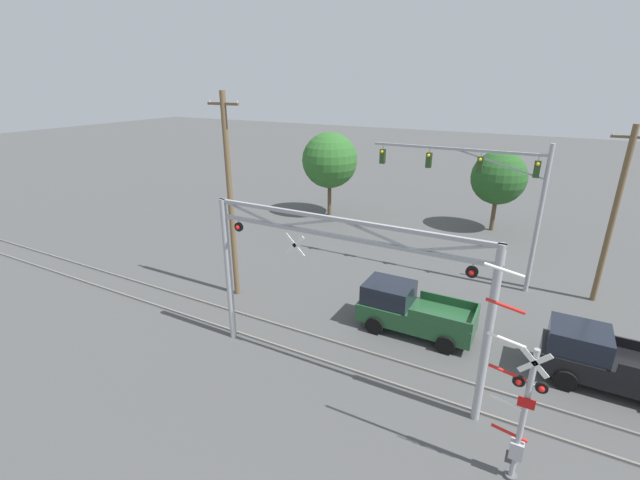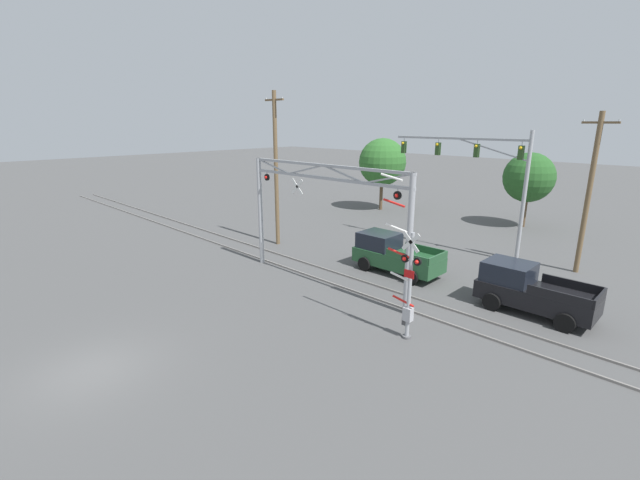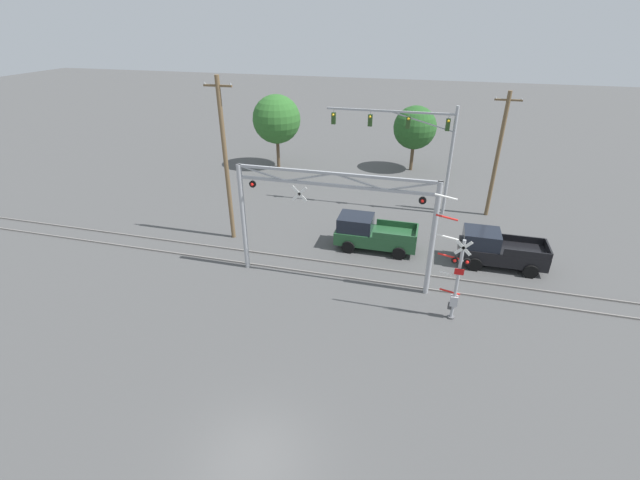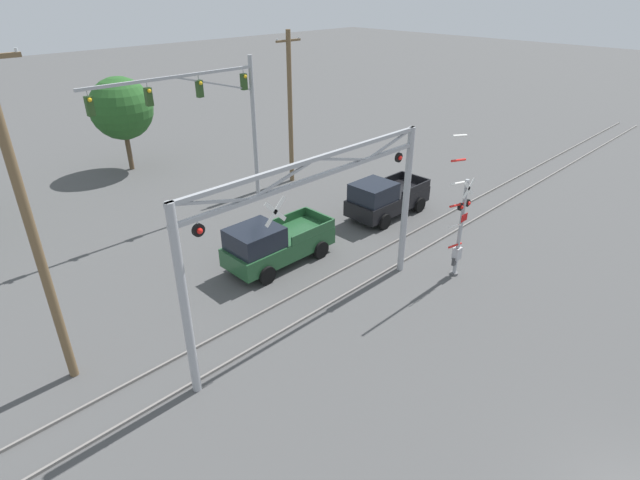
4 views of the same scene
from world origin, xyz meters
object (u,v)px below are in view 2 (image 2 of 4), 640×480
at_px(crossing_signal_mast, 407,284).
at_px(utility_pole_left, 276,168).
at_px(pickup_truck_lead, 393,254).
at_px(traffic_signal_span, 489,170).
at_px(pickup_truck_following, 529,290).
at_px(background_tree_far_left_verge, 529,178).
at_px(crossing_gantry, 323,208).
at_px(utility_pole_right, 589,193).
at_px(background_tree_beyond_span, 382,162).

distance_m(crossing_signal_mast, utility_pole_left, 15.56).
bearing_deg(crossing_signal_mast, pickup_truck_lead, 128.56).
xyz_separation_m(traffic_signal_span, pickup_truck_following, (5.41, -7.10, -4.49)).
bearing_deg(utility_pole_left, pickup_truck_lead, 5.29).
bearing_deg(background_tree_far_left_verge, crossing_signal_mast, -81.20).
bearing_deg(crossing_signal_mast, crossing_gantry, 163.33).
relative_size(crossing_gantry, traffic_signal_span, 1.16).
bearing_deg(crossing_gantry, utility_pole_left, 156.25).
relative_size(pickup_truck_lead, utility_pole_left, 0.49).
height_order(crossing_signal_mast, background_tree_far_left_verge, crossing_signal_mast).
relative_size(pickup_truck_following, background_tree_far_left_verge, 0.81).
distance_m(crossing_gantry, pickup_truck_following, 10.53).
xyz_separation_m(utility_pole_right, background_tree_far_left_verge, (-6.36, 9.35, -0.56)).
xyz_separation_m(crossing_signal_mast, pickup_truck_following, (2.67, 6.04, -1.25)).
bearing_deg(crossing_gantry, background_tree_beyond_span, 118.04).
xyz_separation_m(utility_pole_left, background_tree_beyond_span, (-2.18, 15.27, -0.70)).
relative_size(crossing_signal_mast, background_tree_far_left_verge, 1.07).
height_order(crossing_gantry, pickup_truck_following, crossing_gantry).
xyz_separation_m(pickup_truck_lead, background_tree_beyond_span, (-11.49, 14.40, 3.62)).
relative_size(utility_pole_right, background_tree_far_left_verge, 1.48).
distance_m(crossing_gantry, traffic_signal_span, 11.89).
xyz_separation_m(crossing_gantry, utility_pole_left, (-7.77, 3.42, 1.19)).
height_order(pickup_truck_lead, utility_pole_right, utility_pole_right).
distance_m(traffic_signal_span, background_tree_far_left_verge, 10.05).
relative_size(background_tree_beyond_span, background_tree_far_left_verge, 1.14).
distance_m(utility_pole_right, background_tree_beyond_span, 20.46).
bearing_deg(traffic_signal_span, pickup_truck_lead, -107.86).
bearing_deg(utility_pole_left, crossing_signal_mast, -20.61).
relative_size(crossing_signal_mast, utility_pole_left, 0.63).
xyz_separation_m(crossing_gantry, background_tree_far_left_verge, (2.93, 21.11, -0.09)).
bearing_deg(pickup_truck_lead, crossing_gantry, -109.74).
relative_size(traffic_signal_span, utility_pole_right, 1.03).
xyz_separation_m(pickup_truck_lead, pickup_truck_following, (7.64, -0.18, -0.00)).
bearing_deg(utility_pole_right, crossing_gantry, -128.33).
bearing_deg(crossing_gantry, pickup_truck_following, 24.07).
relative_size(crossing_signal_mast, traffic_signal_span, 0.70).
bearing_deg(crossing_signal_mast, traffic_signal_span, 101.77).
height_order(crossing_gantry, crossing_signal_mast, crossing_signal_mast).
xyz_separation_m(traffic_signal_span, pickup_truck_lead, (-2.23, -6.91, -4.49)).
bearing_deg(pickup_truck_following, utility_pole_left, -177.71).
relative_size(utility_pole_right, background_tree_beyond_span, 1.30).
relative_size(crossing_gantry, utility_pole_left, 1.03).
relative_size(crossing_signal_mast, background_tree_beyond_span, 0.94).
distance_m(utility_pole_left, background_tree_beyond_span, 15.44).
bearing_deg(background_tree_beyond_span, crossing_signal_mast, -51.43).
bearing_deg(utility_pole_right, crossing_signal_mast, -101.52).
xyz_separation_m(crossing_gantry, utility_pole_right, (9.29, 11.75, 0.47)).
height_order(utility_pole_left, background_tree_far_left_verge, utility_pole_left).
xyz_separation_m(traffic_signal_span, background_tree_far_left_verge, (-0.83, 9.91, -1.45)).
height_order(crossing_gantry, utility_pole_left, utility_pole_left).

